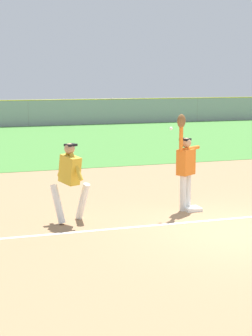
% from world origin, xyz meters
% --- Properties ---
extents(ground_plane, '(78.90, 78.90, 0.00)m').
position_xyz_m(ground_plane, '(0.00, 0.00, 0.00)').
color(ground_plane, '#A37A54').
extents(outfield_grass, '(47.97, 17.47, 0.01)m').
position_xyz_m(outfield_grass, '(0.00, 17.46, 0.01)').
color(outfield_grass, '#478438').
rests_on(outfield_grass, ground_plane).
extents(chalk_foul_line, '(12.00, 0.33, 0.01)m').
position_xyz_m(chalk_foul_line, '(-4.15, 1.07, 0.00)').
color(chalk_foul_line, white).
rests_on(chalk_foul_line, ground_plane).
extents(first_base, '(0.39, 0.39, 0.08)m').
position_xyz_m(first_base, '(-0.15, 1.97, 0.04)').
color(first_base, white).
rests_on(first_base, ground_plane).
extents(fielder, '(0.82, 0.57, 2.28)m').
position_xyz_m(fielder, '(-0.30, 2.06, 1.12)').
color(fielder, silver).
rests_on(fielder, ground_plane).
extents(runner, '(0.89, 0.80, 1.72)m').
position_xyz_m(runner, '(-3.10, 1.90, 1.00)').
color(runner, white).
rests_on(runner, ground_plane).
extents(baseball, '(0.07, 0.07, 0.07)m').
position_xyz_m(baseball, '(-0.75, 1.90, 1.97)').
color(baseball, white).
extents(outfield_fence, '(48.05, 0.08, 1.70)m').
position_xyz_m(outfield_fence, '(-0.00, 26.20, 0.85)').
color(outfield_fence, '#93999E').
rests_on(outfield_fence, ground_plane).
extents(parked_car_red, '(4.50, 2.31, 1.25)m').
position_xyz_m(parked_car_red, '(0.44, 29.62, 0.67)').
color(parked_car_red, '#B21E1E').
rests_on(parked_car_red, ground_plane).
extents(parked_car_black, '(4.40, 2.12, 1.25)m').
position_xyz_m(parked_car_black, '(5.94, 29.89, 0.67)').
color(parked_car_black, black).
rests_on(parked_car_black, ground_plane).
extents(parked_car_green, '(4.44, 2.20, 1.25)m').
position_xyz_m(parked_car_green, '(11.22, 29.64, 0.67)').
color(parked_car_green, '#1E6B33').
rests_on(parked_car_green, ground_plane).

